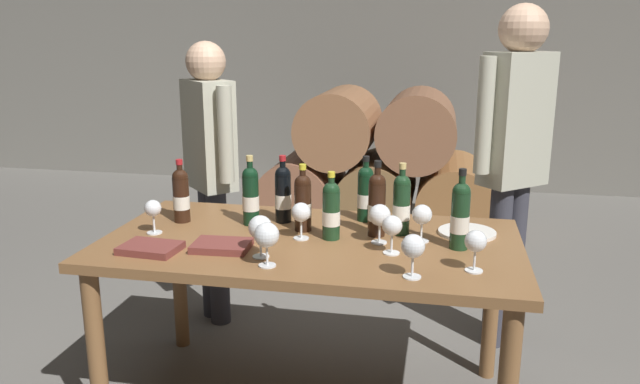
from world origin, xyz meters
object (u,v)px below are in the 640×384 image
wine_bottle_5 (303,202)px  tasting_notebook (150,248)px  wine_bottle_4 (331,210)px  wine_glass_8 (476,243)px  wine_bottle_3 (251,195)px  wine_glass_1 (413,247)px  leather_ledger (222,246)px  taster_seated_left (210,160)px  wine_bottle_1 (181,195)px  serving_plate (467,232)px  wine_bottle_8 (283,193)px  wine_bottle_7 (365,193)px  wine_glass_5 (267,236)px  wine_bottle_2 (460,215)px  wine_bottle_0 (377,204)px  wine_glass_6 (301,213)px  wine_glass_7 (392,227)px  sommelier_presenting (514,146)px  wine_glass_0 (260,228)px  dining_table (310,260)px  wine_glass_3 (422,216)px  wine_glass_4 (380,216)px

wine_bottle_5 → tasting_notebook: size_ratio=1.31×
wine_bottle_4 → wine_glass_8: 0.62m
wine_bottle_4 → wine_bottle_5: size_ratio=0.97×
wine_bottle_3 → wine_glass_1: 0.88m
leather_ledger → taster_seated_left: bearing=110.0°
wine_bottle_1 → serving_plate: size_ratio=1.18×
wine_bottle_5 → wine_bottle_8: bearing=137.3°
serving_plate → wine_bottle_3: bearing=-177.2°
tasting_notebook → wine_bottle_7: bearing=41.1°
wine_bottle_8 → wine_glass_5: size_ratio=1.83×
wine_bottle_2 → wine_glass_1: bearing=-115.7°
wine_glass_5 → wine_glass_8: 0.74m
wine_bottle_0 → wine_glass_6: (-0.30, -0.10, -0.03)m
wine_glass_7 → sommelier_presenting: sommelier_presenting is taller
wine_glass_5 → taster_seated_left: (-0.61, 1.04, 0.05)m
wine_glass_0 → serving_plate: 0.89m
wine_bottle_4 → taster_seated_left: size_ratio=0.18×
wine_glass_1 → tasting_notebook: wine_glass_1 is taller
wine_bottle_1 → wine_glass_8: size_ratio=1.86×
wine_bottle_4 → wine_glass_1: size_ratio=1.80×
wine_glass_6 → serving_plate: size_ratio=0.64×
dining_table → wine_glass_3: 0.49m
wine_bottle_8 → wine_bottle_3: bearing=-153.2°
wine_glass_3 → wine_glass_0: bearing=-152.6°
tasting_notebook → wine_glass_6: bearing=30.4°
wine_glass_6 → tasting_notebook: bearing=-153.8°
wine_bottle_5 → wine_glass_7: bearing=-28.5°
wine_bottle_8 → wine_glass_8: size_ratio=1.98×
wine_glass_1 → leather_ledger: bearing=168.9°
wine_bottle_3 → wine_glass_7: size_ratio=2.04×
wine_bottle_0 → wine_glass_6: wine_bottle_0 is taller
dining_table → wine_glass_1: (0.43, -0.33, 0.20)m
wine_bottle_1 → tasting_notebook: bearing=-84.2°
wine_bottle_4 → wine_glass_8: size_ratio=1.85×
wine_glass_0 → wine_glass_5: wine_glass_5 is taller
dining_table → leather_ledger: (-0.32, -0.18, 0.11)m
wine_bottle_1 → wine_bottle_5: size_ratio=0.98×
wine_bottle_5 → wine_bottle_8: 0.16m
wine_bottle_3 → wine_glass_6: bearing=-30.1°
tasting_notebook → taster_seated_left: 1.00m
wine_glass_6 → tasting_notebook: 0.61m
wine_bottle_2 → leather_ledger: bearing=-168.1°
wine_bottle_8 → wine_glass_7: 0.60m
wine_bottle_8 → serving_plate: size_ratio=1.26×
wine_bottle_4 → serving_plate: 0.59m
tasting_notebook → serving_plate: (1.21, 0.46, -0.01)m
wine_bottle_8 → sommelier_presenting: size_ratio=0.18×
wine_glass_4 → wine_glass_6: bearing=-178.3°
wine_bottle_8 → wine_glass_1: 0.81m
wine_bottle_8 → wine_glass_0: wine_bottle_8 is taller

